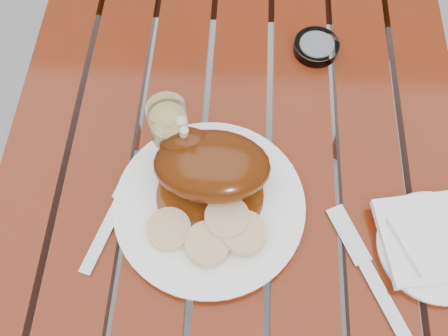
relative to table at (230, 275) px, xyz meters
The scene contains 11 objects.
ground 0.38m from the table, ahead, with size 60.00×60.00×0.00m, color slate.
table is the anchor object (origin of this frame).
dinner_plate 0.39m from the table, 168.70° to the left, with size 0.31×0.31×0.02m, color white.
roast_duck 0.45m from the table, 128.41° to the left, with size 0.18×0.17×0.13m.
bread_dumplings 0.41m from the table, 125.24° to the right, with size 0.18×0.11×0.03m.
wine_glass 0.47m from the table, 136.27° to the left, with size 0.06×0.06×0.15m, color #DDCD64.
side_plate 0.50m from the table, ahead, with size 0.18×0.18×0.01m, color white.
napkin 0.50m from the table, ahead, with size 0.15×0.14×0.01m, color white.
ashtray 0.54m from the table, 67.47° to the left, with size 0.09×0.09×0.02m, color #B2B7BC.
fork 0.43m from the table, 169.91° to the right, with size 0.02×0.16×0.01m, color gray.
knife 0.46m from the table, 27.21° to the right, with size 0.02×0.22×0.01m, color gray.
Camera 1 is at (0.00, -0.30, 1.50)m, focal length 40.00 mm.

